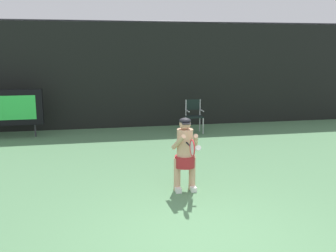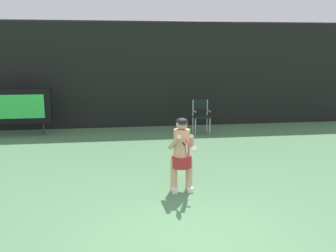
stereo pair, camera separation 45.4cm
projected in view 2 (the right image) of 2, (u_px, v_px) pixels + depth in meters
ground at (193, 248)px, 5.43m from camera, size 18.00×22.00×0.03m
backdrop_screen at (143, 75)px, 13.50m from camera, size 18.00×0.12×3.66m
scoreboard at (15, 106)px, 12.15m from camera, size 2.20×0.21×1.50m
umpire_chair at (201, 114)px, 12.69m from camera, size 0.52×0.44×1.08m
water_bottle at (190, 132)px, 12.37m from camera, size 0.07×0.07×0.27m
tennis_player at (182, 152)px, 7.45m from camera, size 0.53×0.60×1.44m
tennis_racket at (187, 148)px, 6.89m from camera, size 0.03×0.60×0.31m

